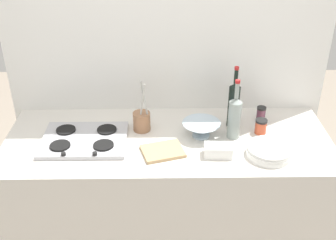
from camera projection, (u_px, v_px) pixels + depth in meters
counter_block at (168, 201)px, 2.56m from camera, size 1.80×0.70×0.90m
backsplash_panel at (167, 56)px, 2.49m from camera, size 1.90×0.06×2.47m
stovetop_hob at (84, 140)px, 2.30m from camera, size 0.46×0.35×0.04m
plate_stack at (269, 151)px, 2.18m from camera, size 0.24×0.24×0.05m
wine_bottle_leftmost at (234, 104)px, 2.39m from camera, size 0.06×0.06×0.37m
wine_bottle_mid_left at (235, 117)px, 2.28m from camera, size 0.07×0.07×0.35m
mixing_bowl at (201, 129)px, 2.33m from camera, size 0.21×0.21×0.09m
butter_dish at (218, 150)px, 2.18m from camera, size 0.15×0.09×0.06m
utensil_crock at (142, 121)px, 2.38m from camera, size 0.10×0.10×0.31m
condiment_jar_front at (261, 126)px, 2.36m from camera, size 0.07×0.07×0.09m
condiment_jar_rear at (261, 114)px, 2.48m from camera, size 0.05×0.05×0.09m
cutting_board at (163, 151)px, 2.21m from camera, size 0.25×0.22×0.02m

